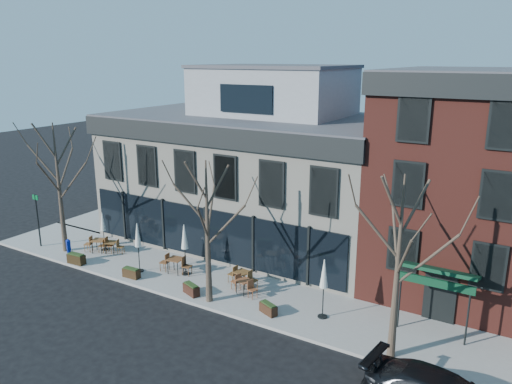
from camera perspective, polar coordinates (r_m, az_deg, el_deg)
The scene contains 23 objects.
ground at distance 29.69m, azimuth -5.54°, elevation -8.14°, with size 120.00×120.00×0.00m, color black.
sidewalk_front at distance 26.35m, azimuth -2.60°, elevation -11.06°, with size 33.50×4.70×0.15m, color gray.
sidewalk_side at distance 40.91m, azimuth -13.22°, elevation -1.76°, with size 4.50×12.00×0.15m, color gray.
corner_building at distance 32.20m, azimuth -0.27°, elevation 2.63°, with size 18.39×10.39×11.10m.
red_brick_building at distance 27.62m, azimuth 23.16°, elevation 1.21°, with size 8.20×11.78×11.18m.
tree_corner at distance 31.98m, azimuth -21.58°, elevation 0.59°, with size 3.93×3.98×7.92m.
tree_mid at distance 23.71m, azimuth -5.55°, elevation -4.43°, with size 3.50×3.55×7.04m.
tree_right at distance 19.93m, azimuth 15.92°, elevation -8.17°, with size 3.72×3.77×7.48m.
sign_pole at distance 33.97m, azimuth -23.69°, elevation -2.64°, with size 0.50×0.10×3.40m.
call_box at distance 31.15m, azimuth -20.61°, elevation -6.17°, with size 0.29×0.28×1.41m.
cafe_set_0 at distance 32.10m, azimuth -17.52°, elevation -5.72°, with size 1.90×1.13×0.98m.
cafe_set_1 at distance 31.80m, azimuth -16.22°, elevation -5.94°, with size 1.65×0.99×0.86m.
cafe_set_2 at distance 28.17m, azimuth -9.17°, elevation -8.10°, with size 1.99×0.89×1.03m.
cafe_set_3 at distance 26.38m, azimuth -1.55°, elevation -9.66°, with size 1.83×0.78×0.95m.
cafe_set_4 at distance 25.55m, azimuth -1.37°, elevation -10.59°, with size 1.76×0.88×0.90m.
umbrella_0 at distance 31.93m, azimuth -17.11°, elevation -3.48°, with size 0.39×0.39×2.44m.
umbrella_1 at distance 28.21m, azimuth -13.37°, elevation -5.11°, with size 0.45×0.45×2.82m.
umbrella_2 at distance 27.35m, azimuth -8.18°, elevation -5.39°, with size 0.46×0.46×2.88m.
umbrella_4 at distance 22.94m, azimuth 7.77°, elevation -9.58°, with size 0.46×0.46×2.86m.
planter_0 at distance 30.88m, azimuth -19.85°, elevation -7.17°, with size 1.12×0.51×0.61m.
planter_1 at distance 28.18m, azimuth -14.06°, elevation -8.94°, with size 1.00×0.45×0.55m.
planter_2 at distance 25.78m, azimuth -7.41°, elevation -10.94°, with size 1.08×0.71×0.56m.
planter_3 at distance 23.83m, azimuth 1.42°, elevation -13.15°, with size 1.02×0.71×0.53m.
Camera 1 is at (16.48, -21.73, 11.73)m, focal length 35.00 mm.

